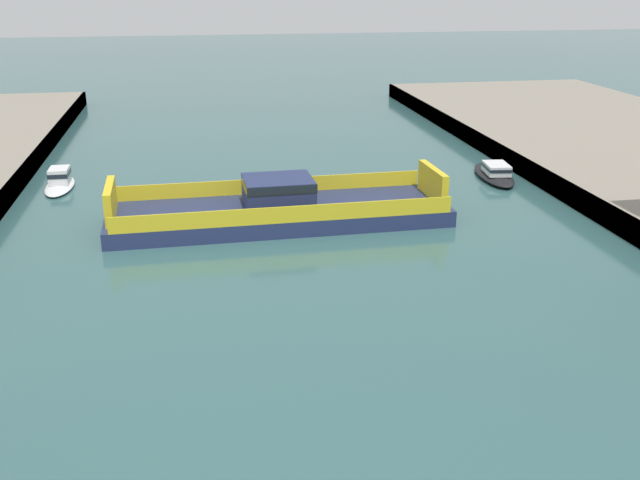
# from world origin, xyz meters

# --- Properties ---
(chain_ferry) EXTENTS (23.53, 7.83, 3.30)m
(chain_ferry) POSITION_xyz_m (-1.27, 37.88, 0.99)
(chain_ferry) COLOR navy
(chain_ferry) RESTS_ON ground
(moored_boat_near_left) EXTENTS (3.49, 8.11, 1.40)m
(moored_boat_near_left) POSITION_xyz_m (17.95, 46.10, 0.51)
(moored_boat_near_left) COLOR black
(moored_boat_near_left) RESTS_ON ground
(moored_boat_near_right) EXTENTS (2.16, 6.27, 1.55)m
(moored_boat_near_right) POSITION_xyz_m (-17.64, 49.54, 0.60)
(moored_boat_near_right) COLOR white
(moored_boat_near_right) RESTS_ON ground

